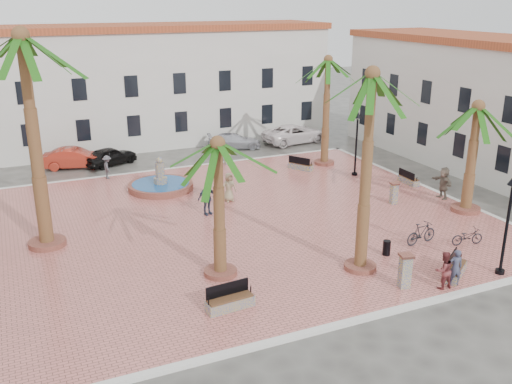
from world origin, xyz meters
TOP-DOWN VIEW (x-y plane):
  - ground at (0.00, 0.00)m, footprint 120.00×120.00m
  - plaza at (0.00, 0.00)m, footprint 26.00×22.00m
  - kerb_n at (0.00, 11.00)m, footprint 26.30×0.30m
  - kerb_s at (0.00, -11.00)m, footprint 26.30×0.30m
  - kerb_e at (13.00, 0.00)m, footprint 0.30×22.30m
  - building_north at (-0.00, 19.99)m, footprint 30.40×7.40m
  - building_east at (19.99, 2.00)m, footprint 7.40×26.40m
  - fountain at (-2.48, 6.80)m, footprint 4.03×4.03m
  - palm_nw at (-9.71, 0.68)m, footprint 5.73×5.73m
  - palm_sw at (-3.15, -5.54)m, footprint 4.68×4.68m
  - palm_s at (2.67, -7.54)m, footprint 4.62×4.62m
  - palm_e at (12.14, -3.87)m, footprint 5.23×5.23m
  - palm_ne at (9.77, 7.63)m, footprint 4.60×4.60m
  - bench_s at (-3.83, -8.38)m, footprint 1.95×0.74m
  - bench_se at (5.96, -9.80)m, footprint 1.86×1.52m
  - bench_e at (12.38, 1.45)m, footprint 0.54×1.67m
  - bench_ne at (7.53, 7.06)m, footprint 1.38×1.79m
  - lamppost_s at (7.95, -10.40)m, footprint 0.49×0.49m
  - lamppost_e at (10.23, 4.40)m, footprint 0.47×0.47m
  - bollard_se at (3.36, -9.71)m, footprint 0.64×0.64m
  - bollard_n at (3.38, 10.40)m, footprint 0.49×0.49m
  - bollard_e at (9.17, -1.26)m, footprint 0.50×0.50m
  - litter_bin at (4.59, -6.84)m, footprint 0.36×0.36m
  - cyclist_a at (5.37, -10.40)m, footprint 0.68×0.55m
  - bicycle_a at (8.84, -7.47)m, footprint 1.69×0.88m
  - cyclist_b at (4.76, -10.40)m, footprint 0.82×0.66m
  - bicycle_b at (6.87, -6.47)m, footprint 1.86×0.71m
  - pedestrian_fountain_a at (0.61, 3.01)m, footprint 0.90×0.64m
  - pedestrian_fountain_b at (-1.28, 1.49)m, footprint 1.19×0.71m
  - pedestrian_north at (-5.07, 10.40)m, footprint 0.62×1.03m
  - pedestrian_east at (12.40, -1.67)m, footprint 0.75×1.84m
  - car_black at (-4.24, 14.06)m, footprint 4.23×3.05m
  - car_red at (-6.66, 14.33)m, footprint 4.67×2.64m
  - car_silver at (5.70, 14.83)m, footprint 4.53×2.67m
  - car_white at (11.03, 14.61)m, footprint 5.77×3.23m

SIDE VIEW (x-z plane):
  - ground at x=0.00m, z-range 0.00..0.00m
  - plaza at x=0.00m, z-range 0.00..0.15m
  - kerb_n at x=0.00m, z-range 0.00..0.16m
  - kerb_s at x=0.00m, z-range 0.00..0.16m
  - kerb_e at x=13.00m, z-range 0.00..0.16m
  - bench_e at x=12.38m, z-range -0.04..0.83m
  - bench_ne at x=7.53m, z-range -0.05..0.88m
  - bench_se at x=5.96m, z-range -0.06..0.92m
  - fountain at x=-2.48m, z-range -0.61..1.47m
  - bench_s at x=-3.83m, z-range -0.07..0.94m
  - litter_bin at x=4.59m, z-range 0.15..0.86m
  - bicycle_a at x=8.84m, z-range 0.15..0.99m
  - car_silver at x=5.70m, z-range 0.00..1.23m
  - car_black at x=-4.24m, z-range 0.00..1.34m
  - bicycle_b at x=6.87m, z-range 0.15..1.24m
  - car_red at x=-6.66m, z-range 0.00..1.46m
  - car_white at x=11.03m, z-range 0.00..1.52m
  - bollard_e at x=9.17m, z-range 0.17..1.43m
  - bollard_n at x=3.38m, z-range 0.17..1.45m
  - bollard_se at x=3.36m, z-range 0.18..1.66m
  - pedestrian_north at x=-5.07m, z-range 0.15..1.70m
  - cyclist_a at x=5.37m, z-range 0.15..1.75m
  - cyclist_b at x=4.76m, z-range 0.15..1.76m
  - pedestrian_fountain_a at x=0.61m, z-range 0.15..1.88m
  - pedestrian_fountain_b at x=-1.28m, z-range 0.15..2.04m
  - pedestrian_east at x=12.40m, z-range 0.15..2.08m
  - lamppost_e at x=10.23m, z-range 0.92..5.23m
  - lamppost_s at x=7.95m, z-range 0.94..5.42m
  - building_east at x=19.99m, z-range 0.02..9.02m
  - building_north at x=0.00m, z-range 0.02..9.52m
  - palm_sw at x=-3.15m, z-range 2.16..8.29m
  - palm_e at x=12.14m, z-range 2.12..8.38m
  - palm_ne at x=9.77m, z-range 2.88..10.56m
  - palm_s at x=2.67m, z-range 3.40..12.22m
  - palm_nw at x=-9.71m, z-range 3.84..14.05m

